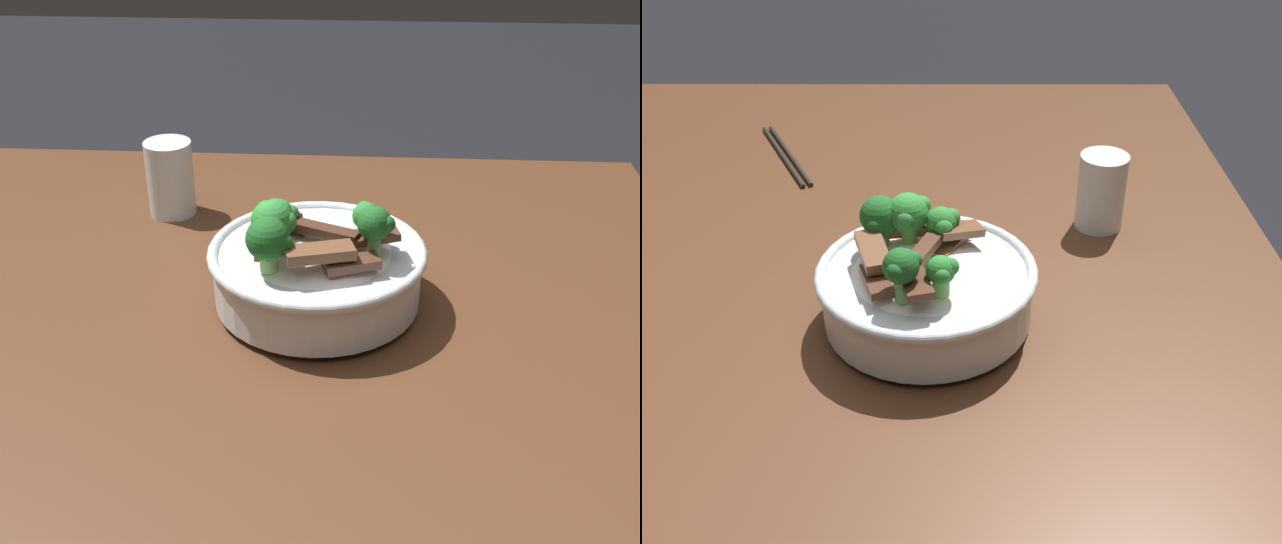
{
  "view_description": "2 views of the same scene",
  "coord_description": "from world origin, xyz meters",
  "views": [
    {
      "loc": [
        0.19,
        -0.64,
        1.27
      ],
      "look_at": [
        0.15,
        0.07,
        0.85
      ],
      "focal_mm": 44.06,
      "sensor_mm": 36.0,
      "label": 1
    },
    {
      "loc": [
        0.81,
        0.14,
        1.3
      ],
      "look_at": [
        0.18,
        0.14,
        0.88
      ],
      "focal_mm": 41.95,
      "sensor_mm": 36.0,
      "label": 2
    }
  ],
  "objects": [
    {
      "name": "dining_table",
      "position": [
        0.0,
        0.0,
        0.68
      ],
      "size": [
        1.23,
        1.09,
        0.79
      ],
      "color": "#56331E",
      "rests_on": "ground"
    },
    {
      "name": "rice_bowl",
      "position": [
        0.14,
        0.1,
        0.84
      ],
      "size": [
        0.24,
        0.24,
        0.14
      ],
      "color": "silver",
      "rests_on": "dining_table"
    },
    {
      "name": "drinking_glass",
      "position": [
        -0.07,
        0.33,
        0.83
      ],
      "size": [
        0.06,
        0.06,
        0.1
      ],
      "color": "white",
      "rests_on": "dining_table"
    }
  ]
}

